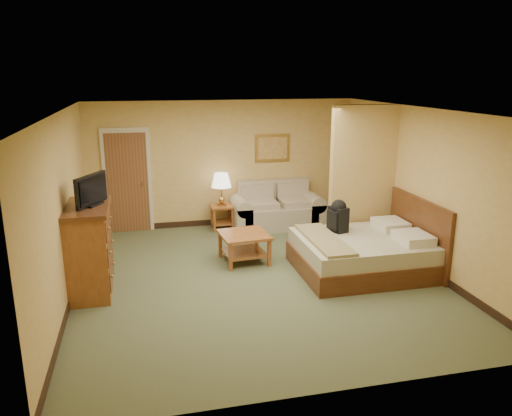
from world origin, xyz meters
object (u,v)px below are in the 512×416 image
object	(u,v)px
bed	(367,252)
loveseat	(277,212)
dresser	(89,249)
coffee_table	(244,241)

from	to	relation	value
bed	loveseat	bearing A→B (deg)	106.17
dresser	loveseat	bearing A→B (deg)	35.33
dresser	bed	xyz separation A→B (m)	(4.29, -0.19, -0.34)
dresser	bed	world-z (taller)	dresser
coffee_table	bed	distance (m)	2.05
coffee_table	bed	bearing A→B (deg)	-24.60
loveseat	coffee_table	xyz separation A→B (m)	(-1.08, -1.83, 0.05)
loveseat	bed	world-z (taller)	bed
dresser	coffee_table	bearing A→B (deg)	15.29
loveseat	coffee_table	world-z (taller)	loveseat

